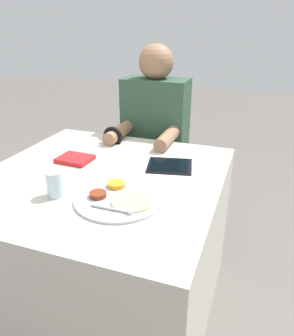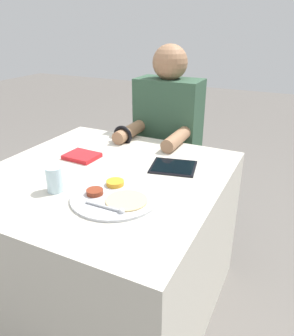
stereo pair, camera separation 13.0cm
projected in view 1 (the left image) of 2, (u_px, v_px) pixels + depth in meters
name	position (u px, v px, depth m)	size (l,w,h in m)	color
ground_plane	(109.00, 303.00, 1.68)	(12.00, 12.00, 0.00)	#605B56
dining_table	(105.00, 245.00, 1.53)	(1.00, 1.01, 0.73)	beige
thali_tray	(119.00, 198.00, 1.19)	(0.33, 0.33, 0.03)	#B7BABF
red_notebook	(75.00, 159.00, 1.52)	(0.16, 0.13, 0.02)	silver
tablet_device	(170.00, 166.00, 1.46)	(0.23, 0.21, 0.01)	black
person_diner	(155.00, 154.00, 2.02)	(0.38, 0.46, 1.21)	black
drinking_glass	(55.00, 184.00, 1.20)	(0.06, 0.06, 0.10)	silver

